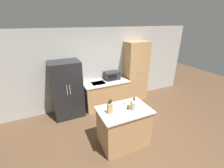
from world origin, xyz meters
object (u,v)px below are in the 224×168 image
pantry_cabinet (136,72)px  spice_bottle_tall_dark (131,104)px  refrigerator (67,90)px  microwave (112,76)px  spice_bottle_green_herb (134,101)px  knife_block (110,108)px  spice_bottle_short_red (128,107)px  spice_bottle_amber_oil (125,105)px  kettle (135,106)px

pantry_cabinet → spice_bottle_tall_dark: bearing=-125.4°
refrigerator → pantry_cabinet: pantry_cabinet is taller
pantry_cabinet → microwave: (-0.92, 0.06, -0.03)m
spice_bottle_green_herb → knife_block: bearing=-169.6°
refrigerator → spice_bottle_short_red: 2.10m
microwave → knife_block: (-0.93, -1.92, 0.03)m
spice_bottle_amber_oil → spice_bottle_short_red: bearing=-87.7°
spice_bottle_tall_dark → spice_bottle_green_herb: 0.16m
pantry_cabinet → spice_bottle_short_red: 2.36m
pantry_cabinet → spice_bottle_green_herb: (-1.16, -1.73, -0.05)m
spice_bottle_tall_dark → kettle: 0.17m
refrigerator → microwave: bearing=5.2°
spice_bottle_tall_dark → spice_bottle_short_red: (-0.12, -0.07, -0.03)m
refrigerator → spice_bottle_green_herb: bearing=-51.3°
microwave → knife_block: size_ratio=1.50×
knife_block → spice_bottle_short_red: bearing=-4.4°
spice_bottle_green_herb → kettle: size_ratio=0.69×
knife_block → kettle: 0.57m
spice_bottle_short_red → spice_bottle_green_herb: 0.30m
spice_bottle_short_red → spice_bottle_green_herb: (0.26, 0.16, 0.02)m
spice_bottle_amber_oil → spice_bottle_green_herb: size_ratio=0.54×
kettle → refrigerator: bearing=121.8°
spice_bottle_short_red → microwave: bearing=75.8°
pantry_cabinet → kettle: size_ratio=9.48×
spice_bottle_amber_oil → pantry_cabinet: bearing=50.8°
refrigerator → microwave: size_ratio=3.47×
spice_bottle_tall_dark → spice_bottle_green_herb: bearing=33.4°
pantry_cabinet → spice_bottle_amber_oil: bearing=-129.2°
knife_block → spice_bottle_amber_oil: 0.45m
pantry_cabinet → spice_bottle_tall_dark: 2.23m
spice_bottle_tall_dark → spice_bottle_green_herb: size_ratio=1.07×
microwave → spice_bottle_green_herb: size_ratio=3.20×
refrigerator → kettle: size_ratio=7.70×
refrigerator → pantry_cabinet: 2.49m
spice_bottle_tall_dark → knife_block: bearing=-176.2°
knife_block → spice_bottle_short_red: size_ratio=3.02×
spice_bottle_tall_dark → kettle: bearing=-90.8°
refrigerator → kettle: refrigerator is taller
spice_bottle_amber_oil → refrigerator: bearing=122.6°
microwave → spice_bottle_tall_dark: (-0.37, -1.88, -0.01)m
spice_bottle_short_red → kettle: (0.12, -0.10, 0.05)m
pantry_cabinet → spice_bottle_green_herb: 2.08m
pantry_cabinet → spice_bottle_amber_oil: 2.24m
refrigerator → spice_bottle_short_red: (1.07, -1.81, 0.13)m
microwave → spice_bottle_green_herb: (-0.24, -1.79, -0.02)m
pantry_cabinet → microwave: pantry_cabinet is taller
pantry_cabinet → spice_bottle_tall_dark: size_ratio=12.82×
knife_block → kettle: (0.55, -0.13, -0.02)m
spice_bottle_green_herb → kettle: 0.29m
microwave → spice_bottle_short_red: 2.01m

